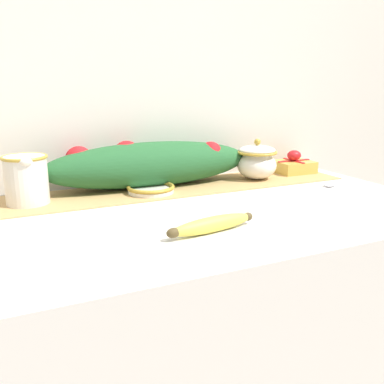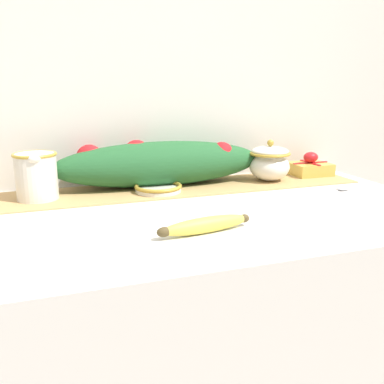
{
  "view_description": "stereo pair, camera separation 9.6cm",
  "coord_description": "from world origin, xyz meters",
  "views": [
    {
      "loc": [
        -0.39,
        -0.86,
        1.15
      ],
      "look_at": [
        -0.0,
        -0.02,
        0.91
      ],
      "focal_mm": 40.0,
      "sensor_mm": 36.0,
      "label": 1
    },
    {
      "loc": [
        -0.3,
        -0.9,
        1.15
      ],
      "look_at": [
        -0.0,
        -0.02,
        0.91
      ],
      "focal_mm": 40.0,
      "sensor_mm": 36.0,
      "label": 2
    }
  ],
  "objects": [
    {
      "name": "poinsettia_garland",
      "position": [
        -0.0,
        0.25,
        0.93
      ],
      "size": [
        0.6,
        0.14,
        0.13
      ],
      "color": "#235B2D",
      "rests_on": "countertop"
    },
    {
      "name": "table_runner",
      "position": [
        0.0,
        0.21,
        0.86
      ],
      "size": [
        1.13,
        0.21,
        0.0
      ],
      "primitive_type": "cube",
      "color": "tan",
      "rests_on": "countertop"
    },
    {
      "name": "cream_pitcher",
      "position": [
        -0.33,
        0.21,
        0.93
      ],
      "size": [
        0.11,
        0.13,
        0.12
      ],
      "color": "white",
      "rests_on": "countertop"
    },
    {
      "name": "banana",
      "position": [
        -0.02,
        -0.15,
        0.88
      ],
      "size": [
        0.21,
        0.06,
        0.03
      ],
      "rotation": [
        0.0,
        0.0,
        0.15
      ],
      "color": "#DBCC4C",
      "rests_on": "countertop"
    },
    {
      "name": "spoon",
      "position": [
        0.45,
        0.05,
        0.87
      ],
      "size": [
        0.17,
        0.05,
        0.01
      ],
      "rotation": [
        0.0,
        0.0,
        0.22
      ],
      "color": "silver",
      "rests_on": "countertop"
    },
    {
      "name": "gift_box",
      "position": [
        0.49,
        0.24,
        0.89
      ],
      "size": [
        0.12,
        0.1,
        0.07
      ],
      "rotation": [
        0.0,
        0.0,
        -0.01
      ],
      "color": "gold",
      "rests_on": "countertop"
    },
    {
      "name": "back_wall",
      "position": [
        0.0,
        0.35,
        1.2
      ],
      "size": [
        2.03,
        0.04,
        2.4
      ],
      "primitive_type": "cube",
      "color": "silver",
      "rests_on": "ground_plane"
    },
    {
      "name": "countertop",
      "position": [
        0.0,
        0.0,
        0.43
      ],
      "size": [
        1.23,
        0.65,
        0.86
      ],
      "primitive_type": "cube",
      "color": "silver",
      "rests_on": "ground_plane"
    },
    {
      "name": "sugar_bowl",
      "position": [
        0.32,
        0.21,
        0.92
      ],
      "size": [
        0.12,
        0.12,
        0.12
      ],
      "color": "white",
      "rests_on": "countertop"
    },
    {
      "name": "small_dish",
      "position": [
        -0.03,
        0.19,
        0.87
      ],
      "size": [
        0.13,
        0.13,
        0.02
      ],
      "color": "white",
      "rests_on": "countertop"
    }
  ]
}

